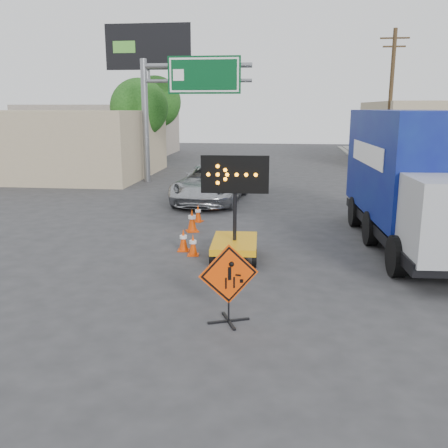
% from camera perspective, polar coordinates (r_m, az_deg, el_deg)
% --- Properties ---
extents(ground, '(100.00, 100.00, 0.00)m').
position_cam_1_polar(ground, '(10.89, -0.75, -9.44)').
color(ground, '#2D2D30').
rests_on(ground, ground).
extents(curb_right, '(0.40, 60.00, 0.12)m').
position_cam_1_polar(curb_right, '(25.97, 19.85, 3.26)').
color(curb_right, gray).
rests_on(curb_right, ground).
extents(storefront_left_near, '(14.00, 10.00, 4.00)m').
position_cam_1_polar(storefront_left_near, '(33.73, -20.44, 8.66)').
color(storefront_left_near, tan).
rests_on(storefront_left_near, ground).
extents(storefront_left_far, '(12.00, 10.00, 4.40)m').
position_cam_1_polar(storefront_left_far, '(46.94, -13.74, 10.40)').
color(storefront_left_far, '#A49588').
rests_on(storefront_left_far, ground).
extents(building_right_far, '(10.00, 14.00, 4.60)m').
position_cam_1_polar(building_right_far, '(41.67, 23.46, 9.53)').
color(building_right_far, tan).
rests_on(building_right_far, ground).
extents(highway_gantry, '(6.18, 0.38, 6.90)m').
position_cam_1_polar(highway_gantry, '(28.52, -4.98, 14.92)').
color(highway_gantry, slate).
rests_on(highway_gantry, ground).
extents(billboard, '(6.10, 0.54, 9.85)m').
position_cam_1_polar(billboard, '(37.25, -8.66, 17.93)').
color(billboard, slate).
rests_on(billboard, ground).
extents(utility_pole_far, '(1.80, 0.26, 9.00)m').
position_cam_1_polar(utility_pole_far, '(34.61, 18.48, 13.36)').
color(utility_pole_far, '#43321C').
rests_on(utility_pole_far, ground).
extents(tree_left_near, '(3.71, 3.71, 6.03)m').
position_cam_1_polar(tree_left_near, '(33.29, -9.67, 12.97)').
color(tree_left_near, '#43321C').
rests_on(tree_left_near, ground).
extents(tree_left_far, '(4.10, 4.10, 6.66)m').
position_cam_1_polar(tree_left_far, '(41.28, -7.86, 13.64)').
color(tree_left_far, '#43321C').
rests_on(tree_left_far, ground).
extents(construction_sign, '(1.14, 0.82, 1.61)m').
position_cam_1_polar(construction_sign, '(9.86, 0.55, -6.59)').
color(construction_sign, black).
rests_on(construction_sign, ground).
extents(arrow_board, '(1.85, 2.11, 2.93)m').
position_cam_1_polar(arrow_board, '(13.98, 1.23, -1.45)').
color(arrow_board, orange).
rests_on(arrow_board, ground).
extents(pickup_truck, '(3.14, 6.11, 1.65)m').
position_cam_1_polar(pickup_truck, '(22.63, -1.48, 4.64)').
color(pickup_truck, '#A2A4A9').
rests_on(pickup_truck, ground).
extents(box_truck, '(3.12, 8.76, 4.10)m').
position_cam_1_polar(box_truck, '(16.14, 21.03, 4.02)').
color(box_truck, black).
rests_on(box_truck, ground).
extents(cone_a, '(0.36, 0.36, 0.63)m').
position_cam_1_polar(cone_a, '(14.45, -3.56, -2.38)').
color(cone_a, '#DD3E04').
rests_on(cone_a, ground).
extents(cone_b, '(0.38, 0.38, 0.67)m').
position_cam_1_polar(cone_b, '(14.92, -4.66, -1.82)').
color(cone_b, '#DD3E04').
rests_on(cone_b, ground).
extents(cone_c, '(0.53, 0.53, 0.80)m').
position_cam_1_polar(cone_c, '(17.20, -3.67, 0.45)').
color(cone_c, '#DD3E04').
rests_on(cone_c, ground).
extents(cone_d, '(0.40, 0.40, 0.65)m').
position_cam_1_polar(cone_d, '(18.69, -2.99, 1.25)').
color(cone_d, '#DD3E04').
rests_on(cone_d, ground).
extents(cone_e, '(0.42, 0.42, 0.73)m').
position_cam_1_polar(cone_e, '(20.97, -1.12, 2.69)').
color(cone_e, '#DD3E04').
rests_on(cone_e, ground).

